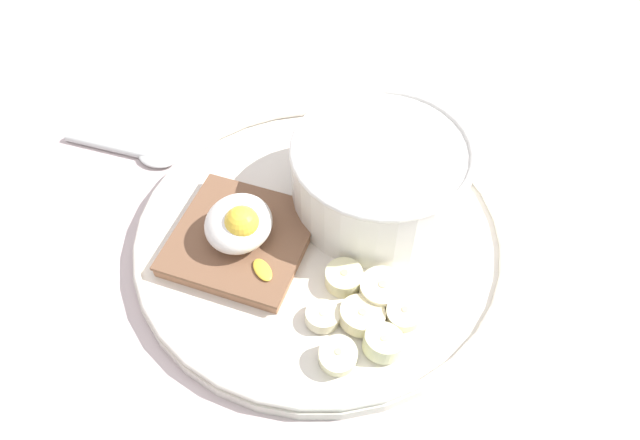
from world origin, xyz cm
name	(u,v)px	position (x,y,z in cm)	size (l,w,h in cm)	color
ground_plane	(320,249)	(0.00, 0.00, 1.00)	(120.00, 120.00, 2.00)	beige
plate	(320,237)	(0.00, 0.00, 2.80)	(30.61, 30.61, 1.60)	silver
oatmeal_bowl	(380,174)	(-5.13, 3.63, 6.24)	(14.85, 14.85, 6.37)	white
toast_slice	(241,239)	(2.71, -5.86, 3.69)	(11.07, 11.07, 1.22)	brown
poached_egg	(239,224)	(2.84, -5.72, 5.87)	(6.87, 6.80, 3.82)	white
banana_slice_front	(362,316)	(6.75, 5.28, 3.64)	(4.61, 4.55, 1.57)	beige
banana_slice_left	(323,316)	(7.58, 2.48, 3.51)	(3.28, 3.22, 1.16)	#EFE7C0
banana_slice_back	(404,313)	(5.70, 8.22, 3.69)	(2.89, 2.75, 1.56)	#F6E7BA
banana_slice_right	(383,343)	(8.53, 7.28, 3.76)	(4.03, 3.95, 1.78)	beige
banana_slice_inner	(344,278)	(3.94, 3.12, 3.70)	(4.01, 3.99, 1.47)	beige
banana_slice_outer	(382,289)	(4.05, 6.17, 3.64)	(4.70, 4.70, 1.33)	beige
banana_slice_upper	(338,356)	(10.46, 4.47, 3.78)	(3.74, 3.63, 1.78)	beige
spoon	(134,153)	(-4.74, -19.67, 2.40)	(2.43, 11.38, 0.80)	silver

